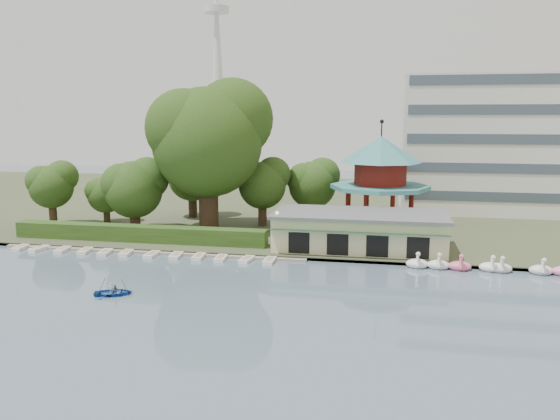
% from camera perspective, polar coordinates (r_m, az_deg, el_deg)
% --- Properties ---
extents(ground_plane, '(220.00, 220.00, 0.00)m').
position_cam_1_polar(ground_plane, '(41.18, -7.57, -11.06)').
color(ground_plane, slate).
rests_on(ground_plane, ground).
extents(shore, '(220.00, 70.00, 0.40)m').
position_cam_1_polar(shore, '(90.47, 2.78, 0.68)').
color(shore, '#424930').
rests_on(shore, ground).
extents(embankment, '(220.00, 0.60, 0.30)m').
position_cam_1_polar(embankment, '(57.03, -2.11, -4.86)').
color(embankment, gray).
rests_on(embankment, ground).
extents(dock, '(34.00, 1.60, 0.24)m').
position_cam_1_polar(dock, '(60.68, -13.28, -4.25)').
color(dock, gray).
rests_on(dock, ground).
extents(boathouse, '(18.60, 9.39, 3.90)m').
position_cam_1_polar(boathouse, '(59.75, 8.28, -2.09)').
color(boathouse, beige).
rests_on(boathouse, shore).
extents(pavilion, '(12.40, 12.40, 13.50)m').
position_cam_1_polar(pavilion, '(68.82, 10.43, 3.74)').
color(pavilion, beige).
rests_on(pavilion, shore).
extents(office_building, '(38.00, 18.00, 20.00)m').
position_cam_1_polar(office_building, '(87.97, 24.23, 5.82)').
color(office_building, silver).
rests_on(office_building, shore).
extents(broadcast_tower, '(8.00, 8.00, 96.00)m').
position_cam_1_polar(broadcast_tower, '(185.63, -6.57, 15.81)').
color(broadcast_tower, silver).
rests_on(broadcast_tower, ground).
extents(hedge, '(30.00, 2.00, 1.80)m').
position_cam_1_polar(hedge, '(64.57, -14.57, -2.38)').
color(hedge, '#2D4B19').
rests_on(hedge, shore).
extents(lamp_post, '(0.36, 0.36, 4.28)m').
position_cam_1_polar(lamp_post, '(57.62, -0.30, -1.44)').
color(lamp_post, black).
rests_on(lamp_post, shore).
extents(big_tree, '(14.87, 13.85, 18.85)m').
position_cam_1_polar(big_tree, '(68.08, -7.43, 7.81)').
color(big_tree, '#3A281C').
rests_on(big_tree, shore).
extents(small_trees, '(39.62, 17.06, 9.62)m').
position_cam_1_polar(small_trees, '(72.87, -9.52, 2.89)').
color(small_trees, '#3A281C').
rests_on(small_trees, shore).
extents(swan_boats, '(15.42, 1.99, 1.92)m').
position_cam_1_polar(swan_boats, '(55.75, 20.77, -5.60)').
color(swan_boats, white).
rests_on(swan_boats, ground).
extents(moored_rowboats, '(29.40, 2.61, 0.36)m').
position_cam_1_polar(moored_rowboats, '(59.77, -14.46, -4.45)').
color(moored_rowboats, white).
rests_on(moored_rowboats, ground).
extents(rowboat_with_passengers, '(5.12, 4.35, 2.01)m').
position_cam_1_polar(rowboat_with_passengers, '(47.50, -17.02, -7.97)').
color(rowboat_with_passengers, '#16489B').
rests_on(rowboat_with_passengers, ground).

